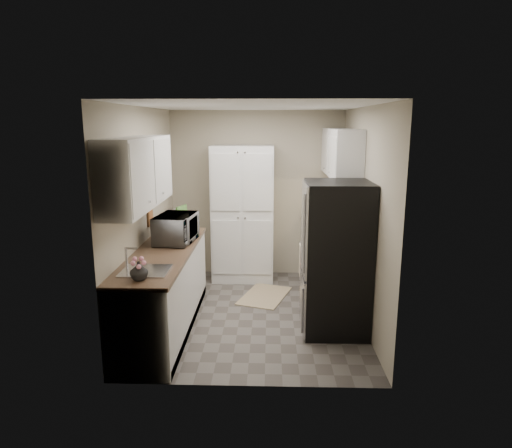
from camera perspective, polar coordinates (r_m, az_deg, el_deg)
name	(u,v)px	position (r m, az deg, el deg)	size (l,w,h in m)	color
ground	(253,313)	(5.77, -0.36, -11.11)	(3.20, 3.20, 0.00)	#56514C
room_shell	(251,183)	(5.32, -0.58, 5.10)	(2.64, 3.24, 2.52)	#B1A98F
pantry_cabinet	(243,214)	(6.74, -1.65, 1.28)	(0.90, 0.55, 2.00)	silver
base_cabinet_left	(165,292)	(5.34, -11.33, -8.29)	(0.60, 2.30, 0.88)	silver
countertop_left	(163,253)	(5.20, -11.55, -3.54)	(0.63, 2.33, 0.04)	brown
base_cabinet_right	(323,253)	(6.79, 8.42, -3.64)	(0.60, 0.80, 0.88)	silver
countertop_right	(324,223)	(6.68, 8.54, 0.15)	(0.63, 0.83, 0.04)	brown
electric_range	(329,268)	(6.02, 9.14, -5.42)	(0.71, 0.78, 1.13)	#B7B7BC
refrigerator	(336,258)	(5.14, 10.01, -4.21)	(0.70, 0.72, 1.70)	#B7B7BC
microwave	(176,229)	(5.50, -9.97, -0.57)	(0.60, 0.41, 0.33)	silver
wine_bottle	(167,222)	(6.04, -11.08, 0.19)	(0.07, 0.07, 0.26)	black
flower_vase	(139,271)	(4.28, -14.44, -5.69)	(0.16, 0.16, 0.17)	silver
cutting_board	(183,218)	(6.12, -9.11, 0.76)	(0.02, 0.26, 0.33)	#4B8136
toaster_oven	(324,212)	(6.72, 8.51, 1.43)	(0.32, 0.41, 0.23)	silver
fruit_basket	(326,201)	(6.67, 8.80, 2.91)	(0.30, 0.30, 0.12)	orange
kitchen_mat	(265,296)	(6.30, 1.08, -8.95)	(0.53, 0.86, 0.01)	tan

